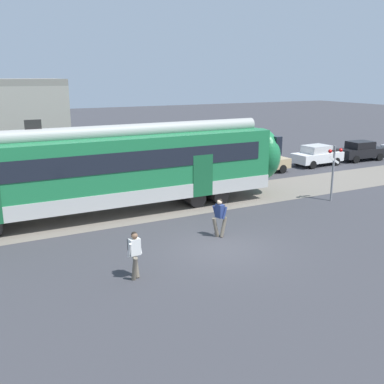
# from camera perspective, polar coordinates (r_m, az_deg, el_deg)

# --- Properties ---
(ground_plane) EXTENTS (160.00, 160.00, 0.00)m
(ground_plane) POSITION_cam_1_polar(r_m,az_deg,el_deg) (17.78, 3.76, -7.22)
(ground_plane) COLOR #38383D
(pedestrian_white) EXTENTS (0.54, 0.66, 1.67)m
(pedestrian_white) POSITION_cam_1_polar(r_m,az_deg,el_deg) (15.04, -7.33, -7.42)
(pedestrian_white) COLOR #6B6051
(pedestrian_white) RESTS_ON ground
(pedestrian_navy) EXTENTS (0.68, 0.54, 1.67)m
(pedestrian_navy) POSITION_cam_1_polar(r_m,az_deg,el_deg) (18.74, 3.53, -2.93)
(pedestrian_navy) COLOR #6B6051
(pedestrian_navy) RESTS_ON ground
(parked_car_tan) EXTENTS (4.06, 1.88, 1.54)m
(parked_car_tan) POSITION_cam_1_polar(r_m,az_deg,el_deg) (31.48, 8.79, 3.77)
(parked_car_tan) COLOR tan
(parked_car_tan) RESTS_ON ground
(parked_car_white) EXTENTS (4.09, 1.93, 1.54)m
(parked_car_white) POSITION_cam_1_polar(r_m,az_deg,el_deg) (35.12, 15.61, 4.52)
(parked_car_white) COLOR silver
(parked_car_white) RESTS_ON ground
(parked_car_black) EXTENTS (4.08, 1.91, 1.54)m
(parked_car_black) POSITION_cam_1_polar(r_m,az_deg,el_deg) (38.35, 20.65, 4.93)
(parked_car_black) COLOR black
(parked_car_black) RESTS_ON ground
(crossing_signal) EXTENTS (0.96, 0.22, 3.00)m
(crossing_signal) POSITION_cam_1_polar(r_m,az_deg,el_deg) (25.06, 17.56, 3.36)
(crossing_signal) COLOR gray
(crossing_signal) RESTS_ON ground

